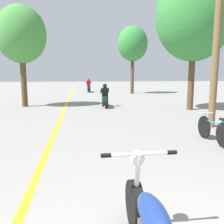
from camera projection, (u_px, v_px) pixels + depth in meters
The scene contains 8 objects.
lane_stripe_center at pixel (66, 106), 13.77m from camera, with size 0.14×48.00×0.01m, color yellow.
utility_pole at pixel (218, 27), 7.90m from camera, with size 1.10×0.24×6.62m.
roadside_tree_right_near at pixel (194, 16), 11.79m from camera, with size 3.88×3.49×6.95m.
roadside_tree_right_far at pixel (133, 44), 22.30m from camera, with size 2.84×2.56×6.33m.
roadside_tree_left at pixel (21, 35), 13.13m from camera, with size 2.76×2.48×5.63m.
motorcycle_rider_lead at pixel (105, 98), 13.54m from camera, with size 0.50×1.93×1.33m.
motorcycle_rider_far at pixel (89, 87), 24.89m from camera, with size 0.50×2.11×1.44m.
bicycle_parked at pixel (213, 130), 6.44m from camera, with size 0.44×1.61×0.77m.
Camera 1 is at (-0.89, -1.15, 1.85)m, focal length 38.00 mm.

